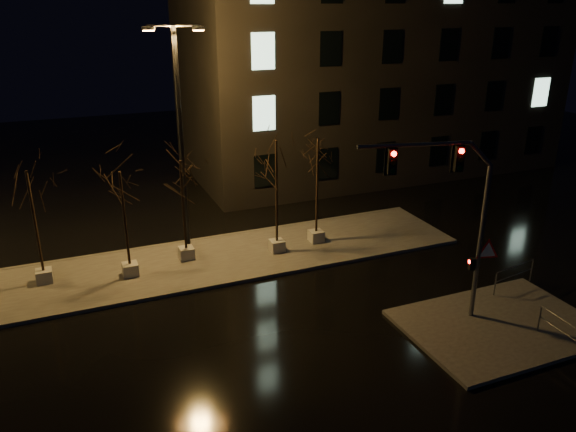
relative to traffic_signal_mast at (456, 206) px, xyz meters
name	(u,v)px	position (x,y,z in m)	size (l,w,h in m)	color
ground	(276,322)	(-5.85, 2.33, -4.60)	(90.00, 90.00, 0.00)	black
median	(230,257)	(-5.85, 8.33, -4.52)	(22.00, 5.00, 0.15)	#46433F
sidewalk_corner	(499,325)	(1.65, -1.17, -4.52)	(7.00, 5.00, 0.15)	#46433F
building	(369,59)	(8.15, 20.33, 2.90)	(25.00, 12.00, 15.00)	black
tree_0	(31,197)	(-13.84, 8.82, -0.63)	(1.80, 1.80, 5.02)	#A2A097
tree_1	(122,196)	(-10.39, 8.07, -0.80)	(1.80, 1.80, 4.80)	#A2A097
tree_2	(182,183)	(-7.76, 8.80, -0.81)	(1.80, 1.80, 4.79)	#A2A097
tree_3	(276,166)	(-3.60, 7.98, -0.26)	(1.80, 1.80, 5.52)	#A2A097
tree_4	(318,162)	(-1.39, 8.33, -0.40)	(1.80, 1.80, 5.33)	#A2A097
traffic_signal_mast	(456,206)	(0.00, 0.00, 0.00)	(5.40, 1.44, 6.77)	#595B61
streetlight_main	(180,129)	(-7.50, 9.53, 1.46)	(2.51, 1.09, 10.24)	black
guard_rail_a	(514,273)	(4.10, 0.83, -3.78)	(2.34, 0.45, 1.02)	#595B61
guard_rail_b	(564,330)	(2.51, -3.15, -3.77)	(0.15, 2.21, 1.05)	#595B61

